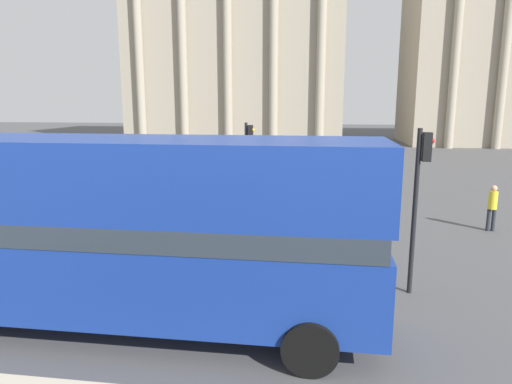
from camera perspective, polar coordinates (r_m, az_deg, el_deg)
double_decker_bus at (r=9.96m, az=-17.91°, el=-4.01°), size 11.24×2.62×4.11m
plaza_building_left at (r=56.72m, az=-1.83°, el=18.74°), size 24.08×17.15×24.54m
traffic_light_near at (r=11.88m, az=19.72°, el=0.40°), size 0.42×0.24×4.20m
traffic_light_mid at (r=18.82m, az=-1.01°, el=4.44°), size 0.42×0.24×3.99m
pedestrian_white at (r=21.82m, az=11.05°, el=0.74°), size 0.32×0.32×1.62m
pedestrian_black at (r=24.53m, az=-2.01°, el=2.16°), size 0.32×0.32×1.67m
pedestrian_red at (r=34.43m, az=-3.67°, el=4.82°), size 0.32×0.32×1.74m
pedestrian_yellow at (r=19.31m, az=27.45°, el=-1.42°), size 0.32×0.32×1.76m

